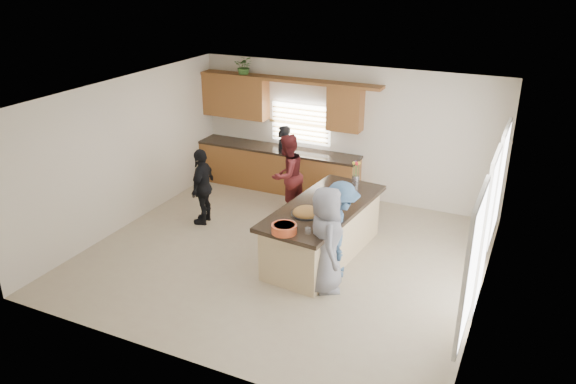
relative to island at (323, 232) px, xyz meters
The scene contains 18 objects.
floor 0.82m from the island, 155.06° to the right, with size 6.50×6.50×0.00m, color #B9AB8A.
room_shell 1.60m from the island, 155.06° to the right, with size 6.52×6.02×2.81m.
back_cabinetry 3.25m from the island, 130.54° to the left, with size 4.08×0.66×2.46m.
right_wall_glazing 2.78m from the island, ahead, with size 0.06×4.00×2.25m.
island is the anchor object (origin of this frame).
platter_front 0.71m from the island, 104.57° to the right, with size 0.50×0.50×0.20m.
platter_mid 0.55m from the island, 43.00° to the left, with size 0.39×0.39×0.16m.
platter_back 0.72m from the island, 93.55° to the left, with size 0.31×0.31×0.13m.
salad_bowl 1.33m from the island, 97.92° to the right, with size 0.39×0.39×0.13m.
clear_cup 1.20m from the island, 81.39° to the right, with size 0.09×0.09×0.09m, color white.
plate_stack 0.93m from the island, 79.68° to the left, with size 0.19×0.19×0.05m, color #C194D8.
flower_vase 1.37m from the island, 82.45° to the left, with size 0.14×0.14×0.42m.
potted_plant 4.41m from the island, 138.70° to the left, with size 0.40×0.34×0.44m, color #3F702C.
woman_left_back 2.99m from the island, 129.13° to the left, with size 0.54×0.36×1.49m, color black.
woman_left_mid 1.89m from the island, 134.61° to the left, with size 0.80×0.62×1.64m, color maroon.
woman_left_front 2.61m from the island, behind, with size 0.87×0.36×1.49m, color black.
woman_right_back 0.70m from the island, 43.29° to the right, with size 1.02×0.59×1.58m, color #38587B.
woman_right_front 1.10m from the island, 66.49° to the right, with size 0.82×0.54×1.68m, color slate.
Camera 1 is at (3.70, -7.69, 4.76)m, focal length 35.00 mm.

